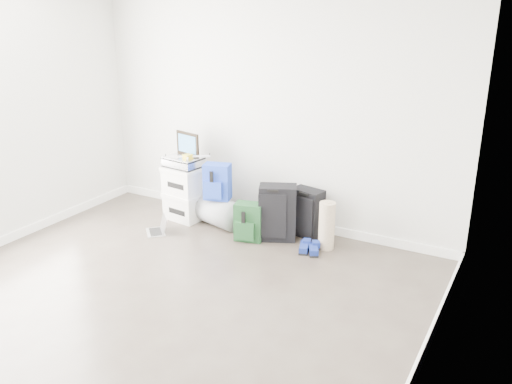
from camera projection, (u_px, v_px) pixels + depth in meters
The scene contains 14 objects.
ground at pixel (131, 321), 4.51m from camera, with size 5.00×5.00×0.00m, color #3B312B.
room_envelope at pixel (115, 116), 3.95m from camera, with size 4.52×5.02×2.71m.
boxes_stack at pixel (185, 193), 6.55m from camera, with size 0.50×0.43×0.66m.
briefcase at pixel (183, 162), 6.42m from camera, with size 0.42×0.31×0.12m, color #B2B2B7.
painting at pixel (188, 144), 6.44m from camera, with size 0.37×0.11×0.28m.
drone at pixel (188, 156), 6.34m from camera, with size 0.45×0.45×0.05m.
duffel_bag at pixel (219, 212), 6.39m from camera, with size 0.34×0.34×0.55m, color gray.
blue_backpack at pixel (217, 182), 6.24m from camera, with size 0.34×0.29×0.42m.
large_suitcase at pixel (277, 213), 5.97m from camera, with size 0.47×0.40×0.63m.
green_backpack at pixel (248, 223), 5.98m from camera, with size 0.34×0.28×0.43m.
carry_on at pixel (307, 213), 6.07m from camera, with size 0.39×0.29×0.55m.
shoes at pixel (309, 249), 5.74m from camera, with size 0.28×0.26×0.08m.
rolled_rug at pixel (327, 226), 5.76m from camera, with size 0.17×0.17×0.52m, color gray.
laptop at pixel (159, 229), 6.23m from camera, with size 0.34×0.34×0.20m.
Camera 1 is at (2.79, -2.91, 2.50)m, focal length 38.00 mm.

